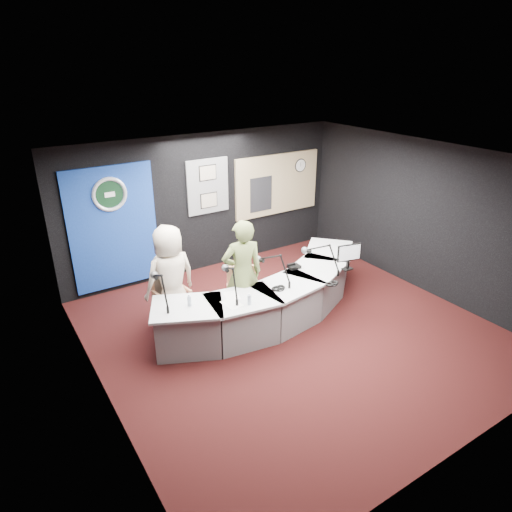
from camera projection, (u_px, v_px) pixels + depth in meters
ground at (293, 331)px, 7.48m from camera, size 6.00×6.00×0.00m
ceiling at (299, 161)px, 6.34m from camera, size 6.00×6.00×0.02m
wall_back at (206, 203)px, 9.22m from camera, size 6.00×0.02×2.80m
wall_front at (476, 353)px, 4.60m from camera, size 6.00×0.02×2.80m
wall_left at (95, 307)px, 5.43m from camera, size 0.02×6.00×2.80m
wall_right at (425, 218)px, 8.39m from camera, size 0.02×6.00×2.80m
broadcast_desk at (271, 298)px, 7.72m from camera, size 4.50×1.90×0.75m
backdrop_panel at (114, 228)px, 8.32m from camera, size 1.60×0.05×2.30m
agency_seal at (110, 194)px, 8.03m from camera, size 0.63×0.07×0.63m
seal_center at (110, 194)px, 8.03m from camera, size 0.48×0.01×0.48m
pinboard at (208, 186)px, 9.08m from camera, size 0.90×0.04×1.10m
framed_photo_upper at (208, 173)px, 8.94m from camera, size 0.34×0.02×0.27m
framed_photo_lower at (209, 200)px, 9.17m from camera, size 0.34×0.02×0.27m
booth_window_frame at (277, 184)px, 10.00m from camera, size 2.12×0.06×1.32m
booth_glow at (278, 184)px, 9.99m from camera, size 2.00×0.02×1.20m
equipment_rack at (261, 194)px, 9.82m from camera, size 0.55×0.02×0.75m
wall_clock at (300, 165)px, 10.13m from camera, size 0.28×0.01×0.28m
armchair_left at (172, 299)px, 7.46m from camera, size 0.65×0.65×1.00m
armchair_right at (243, 298)px, 7.54m from camera, size 0.69×0.69×0.93m
draped_jacket at (167, 286)px, 7.61m from camera, size 0.51×0.18×0.70m
person_man at (171, 278)px, 7.30m from camera, size 0.91×0.64×1.76m
person_woman at (242, 274)px, 7.35m from camera, size 0.76×0.60×1.83m
computer_monitor at (349, 252)px, 7.76m from camera, size 0.46×0.13×0.32m
desk_phone at (294, 267)px, 7.93m from camera, size 0.22×0.18×0.05m
headphones_near at (332, 284)px, 7.36m from camera, size 0.19×0.19×0.03m
headphones_far at (278, 288)px, 7.22m from camera, size 0.22×0.22×0.04m
paper_stack at (232, 304)px, 6.80m from camera, size 0.25×0.34×0.00m
notepad at (232, 296)px, 7.02m from camera, size 0.28×0.34×0.00m
boom_mic_a at (160, 286)px, 6.69m from camera, size 0.18×0.74×0.60m
boom_mic_b at (231, 278)px, 6.90m from camera, size 0.27×0.72×0.60m
boom_mic_c at (273, 266)px, 7.30m from camera, size 0.35×0.70×0.60m
boom_mic_d at (321, 256)px, 7.68m from camera, size 0.42×0.66×0.60m
water_bottles at (285, 280)px, 7.32m from camera, size 3.21×0.51×0.18m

